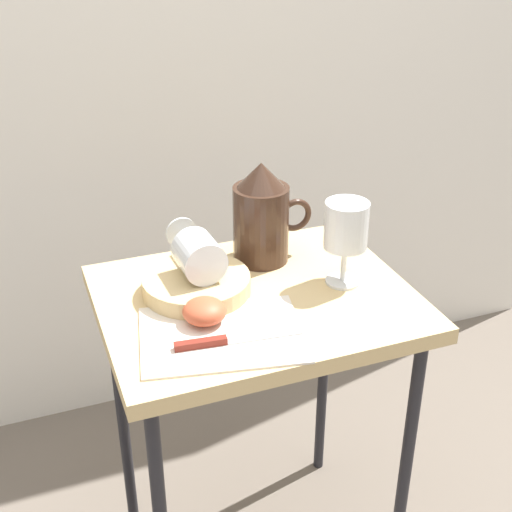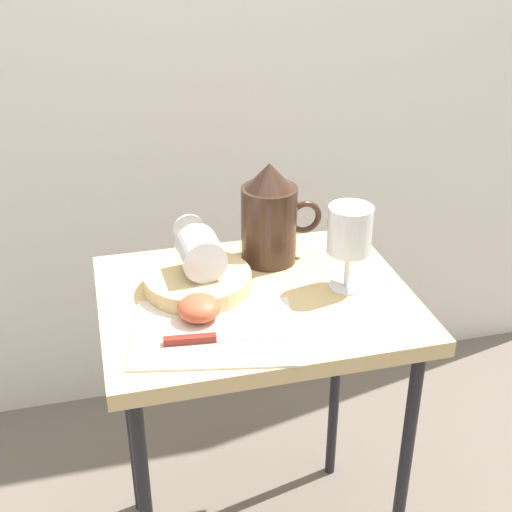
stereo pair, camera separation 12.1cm
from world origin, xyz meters
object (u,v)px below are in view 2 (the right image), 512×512
pitcher (270,222)px  wine_glass_tipped_near (200,252)px  basket_tray (198,282)px  wine_glass_upright (350,234)px  knife (210,339)px  apple_half_left (199,308)px  table (256,327)px

pitcher → wine_glass_tipped_near: size_ratio=1.34×
pitcher → wine_glass_tipped_near: pitcher is taller
basket_tray → pitcher: pitcher is taller
wine_glass_upright → pitcher: bearing=127.7°
knife → basket_tray: bearing=86.2°
wine_glass_tipped_near → apple_half_left: size_ratio=2.04×
wine_glass_tipped_near → knife: wine_glass_tipped_near is taller
wine_glass_upright → knife: (-0.28, -0.11, -0.10)m
pitcher → knife: pitcher is taller
pitcher → knife: size_ratio=0.95×
basket_tray → knife: basket_tray is taller
basket_tray → wine_glass_tipped_near: size_ratio=1.29×
basket_tray → pitcher: size_ratio=0.97×
wine_glass_upright → apple_half_left: 0.30m
wine_glass_tipped_near → apple_half_left: (-0.02, -0.10, -0.05)m
apple_half_left → pitcher: bearing=46.6°
wine_glass_tipped_near → wine_glass_upright: bearing=-13.5°
pitcher → basket_tray: bearing=-152.3°
pitcher → apple_half_left: (-0.17, -0.18, -0.06)m
basket_tray → apple_half_left: apple_half_left is taller
table → basket_tray: bearing=155.6°
table → wine_glass_tipped_near: 0.18m
basket_tray → knife: bearing=-93.8°
apple_half_left → basket_tray: bearing=81.2°
table → knife: 0.18m
wine_glass_upright → knife: size_ratio=0.76×
wine_glass_upright → apple_half_left: bearing=-171.4°
pitcher → wine_glass_tipped_near: bearing=-152.6°
table → apple_half_left: bearing=-153.8°
basket_tray → pitcher: bearing=27.7°
table → apple_half_left: 0.16m
table → knife: knife is taller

